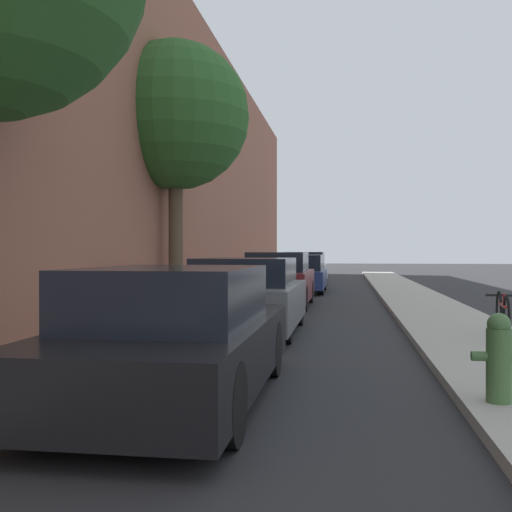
% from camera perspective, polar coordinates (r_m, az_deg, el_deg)
% --- Properties ---
extents(ground_plane, '(120.00, 120.00, 0.00)m').
position_cam_1_polar(ground_plane, '(15.34, 5.39, -5.18)').
color(ground_plane, '#28282B').
extents(sidewalk_left, '(2.00, 52.00, 0.12)m').
position_cam_1_polar(sidewalk_left, '(15.76, -5.23, -4.81)').
color(sidewalk_left, '#ADA89E').
rests_on(sidewalk_left, ground).
extents(sidewalk_right, '(2.00, 52.00, 0.12)m').
position_cam_1_polar(sidewalk_right, '(15.45, 16.23, -4.93)').
color(sidewalk_right, '#ADA89E').
rests_on(sidewalk_right, ground).
extents(building_facade_left, '(0.70, 52.00, 9.32)m').
position_cam_1_polar(building_facade_left, '(16.38, -9.93, 11.54)').
color(building_facade_left, '#9E604C').
rests_on(building_facade_left, ground).
extents(parked_car_black, '(1.78, 4.28, 1.35)m').
position_cam_1_polar(parked_car_black, '(6.10, -7.66, -7.69)').
color(parked_car_black, black).
rests_on(parked_car_black, ground).
extents(parked_car_grey, '(1.89, 4.02, 1.38)m').
position_cam_1_polar(parked_car_grey, '(11.13, -0.86, -3.90)').
color(parked_car_grey, black).
rests_on(parked_car_grey, ground).
extents(parked_car_maroon, '(1.71, 4.26, 1.48)m').
position_cam_1_polar(parked_car_maroon, '(16.41, 2.19, -2.35)').
color(parked_car_maroon, black).
rests_on(parked_car_maroon, ground).
extents(parked_car_navy, '(1.89, 4.27, 1.38)m').
position_cam_1_polar(parked_car_navy, '(22.18, 4.12, -1.75)').
color(parked_car_navy, black).
rests_on(parked_car_navy, ground).
extents(parked_car_silver, '(1.86, 4.59, 1.48)m').
position_cam_1_polar(parked_car_silver, '(27.77, 4.73, -1.23)').
color(parked_car_silver, black).
rests_on(parked_car_silver, ground).
extents(street_tree_far, '(3.79, 3.79, 6.76)m').
position_cam_1_polar(street_tree_far, '(15.96, -7.62, 12.93)').
color(street_tree_far, brown).
rests_on(street_tree_far, sidewalk_left).
extents(fire_hydrant, '(0.48, 0.22, 0.82)m').
position_cam_1_polar(fire_hydrant, '(6.00, 22.00, -8.81)').
color(fire_hydrant, '#47703D').
rests_on(fire_hydrant, sidewalk_right).
extents(bicycle, '(0.44, 1.75, 0.72)m').
position_cam_1_polar(bicycle, '(10.48, 22.30, -5.14)').
color(bicycle, black).
rests_on(bicycle, sidewalk_right).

